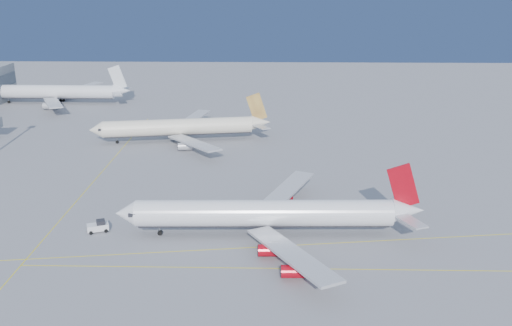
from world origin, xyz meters
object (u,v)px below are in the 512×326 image
object	(u,v)px
airliner_virgin	(271,214)
pushback_tug	(98,226)
airliner_third	(59,92)
airliner_etihad	(182,127)

from	to	relation	value
airliner_virgin	pushback_tug	world-z (taller)	airliner_virgin
airliner_third	pushback_tug	xyz separation A→B (m)	(52.54, -124.84, -3.80)
airliner_etihad	airliner_third	distance (m)	81.78
airliner_virgin	pushback_tug	bearing A→B (deg)	177.05
airliner_third	pushback_tug	distance (m)	135.50
airliner_virgin	airliner_etihad	xyz separation A→B (m)	(-28.43, 69.97, -0.07)
pushback_tug	airliner_etihad	bearing A→B (deg)	63.61
airliner_etihad	airliner_third	world-z (taller)	airliner_third
pushback_tug	airliner_third	bearing A→B (deg)	92.50
pushback_tug	airliner_virgin	bearing A→B (deg)	-21.64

